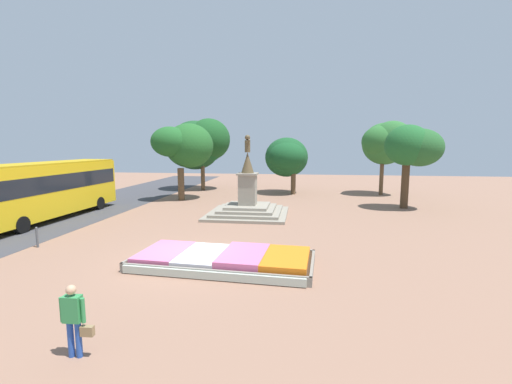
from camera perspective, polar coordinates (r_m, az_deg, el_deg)
ground_plane at (r=14.18m, az=-11.77°, el=-11.15°), size 83.80×83.80×0.00m
flower_planter at (r=13.34m, az=-5.06°, el=-11.15°), size 7.05×3.56×0.55m
statue_monument at (r=22.48m, az=-1.40°, el=-1.97°), size 5.14×5.14×5.23m
city_bus at (r=24.48m, az=-31.71°, el=0.66°), size 2.59×11.39×3.53m
pedestrian_with_handbag at (r=8.70m, az=-28.06°, el=-17.92°), size 0.73×0.24×1.63m
kerb_bollard_mid_b at (r=18.34m, az=-32.68°, el=-6.29°), size 0.11×0.11×0.94m
park_tree_far_left at (r=32.61m, az=5.13°, el=5.80°), size 4.07×4.67×5.31m
park_tree_behind_statue at (r=29.41m, az=-11.86°, el=7.68°), size 4.78×4.64×6.40m
park_tree_far_right at (r=26.70m, az=24.74°, el=6.82°), size 3.96×3.11×6.01m
park_tree_street_side at (r=33.58m, az=20.84°, el=7.72°), size 4.48×4.33×6.75m
park_tree_mid_canopy at (r=36.01m, az=-9.13°, el=7.95°), size 6.32×5.36×7.29m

